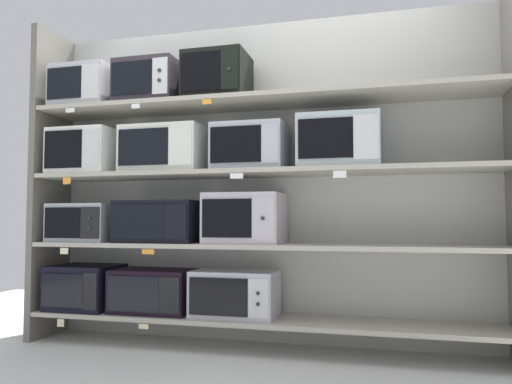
# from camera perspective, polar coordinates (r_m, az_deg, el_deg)

# --- Properties ---
(back_panel) EXTENTS (3.32, 0.04, 2.27)m
(back_panel) POSITION_cam_1_polar(r_m,az_deg,el_deg) (3.53, 0.98, 1.36)
(back_panel) COLOR #B2B2AD
(back_panel) RESTS_ON ground
(upright_left) EXTENTS (0.05, 0.44, 2.27)m
(upright_left) POSITION_cam_1_polar(r_m,az_deg,el_deg) (4.00, -22.62, 1.06)
(upright_left) COLOR #68645B
(upright_left) RESTS_ON ground
(shelf_0) EXTENTS (3.12, 0.44, 0.03)m
(shelf_0) POSITION_cam_1_polar(r_m,az_deg,el_deg) (3.35, -0.00, -14.52)
(shelf_0) COLOR #ADA899
(shelf_0) RESTS_ON ground
(microwave_0) EXTENTS (0.45, 0.41, 0.31)m
(microwave_0) POSITION_cam_1_polar(r_m,az_deg,el_deg) (3.84, -19.08, -10.31)
(microwave_0) COLOR black
(microwave_0) RESTS_ON shelf_0
(microwave_1) EXTENTS (0.55, 0.36, 0.30)m
(microwave_1) POSITION_cam_1_polar(r_m,az_deg,el_deg) (3.57, -11.72, -11.10)
(microwave_1) COLOR black
(microwave_1) RESTS_ON shelf_0
(microwave_2) EXTENTS (0.56, 0.35, 0.30)m
(microwave_2) POSITION_cam_1_polar(r_m,az_deg,el_deg) (3.36, -2.42, -11.61)
(microwave_2) COLOR #B3B0BE
(microwave_2) RESTS_ON shelf_0
(price_tag_0) EXTENTS (0.05, 0.00, 0.05)m
(price_tag_0) POSITION_cam_1_polar(r_m,az_deg,el_deg) (3.72, -21.61, -13.87)
(price_tag_0) COLOR beige
(price_tag_1) EXTENTS (0.07, 0.00, 0.03)m
(price_tag_1) POSITION_cam_1_polar(r_m,az_deg,el_deg) (3.40, -12.85, -14.90)
(price_tag_1) COLOR beige
(shelf_1) EXTENTS (3.12, 0.44, 0.03)m
(shelf_1) POSITION_cam_1_polar(r_m,az_deg,el_deg) (3.29, -0.00, -6.22)
(shelf_1) COLOR #ADA899
(microwave_3) EXTENTS (0.45, 0.39, 0.27)m
(microwave_3) POSITION_cam_1_polar(r_m,az_deg,el_deg) (3.81, -18.95, -3.37)
(microwave_3) COLOR #9CA7AD
(microwave_3) RESTS_ON shelf_1
(microwave_4) EXTENTS (0.57, 0.40, 0.29)m
(microwave_4) POSITION_cam_1_polar(r_m,az_deg,el_deg) (3.52, -10.93, -3.37)
(microwave_4) COLOR black
(microwave_4) RESTS_ON shelf_1
(microwave_5) EXTENTS (0.50, 0.39, 0.33)m
(microwave_5) POSITION_cam_1_polar(r_m,az_deg,el_deg) (3.30, -1.26, -3.05)
(microwave_5) COLOR #BBB3BE
(microwave_5) RESTS_ON shelf_1
(price_tag_2) EXTENTS (0.06, 0.00, 0.04)m
(price_tag_2) POSITION_cam_1_polar(r_m,az_deg,el_deg) (3.65, -21.25, -6.36)
(price_tag_2) COLOR beige
(price_tag_3) EXTENTS (0.09, 0.00, 0.03)m
(price_tag_3) POSITION_cam_1_polar(r_m,az_deg,el_deg) (3.32, -12.35, -6.75)
(price_tag_3) COLOR orange
(shelf_2) EXTENTS (3.12, 0.44, 0.03)m
(shelf_2) POSITION_cam_1_polar(r_m,az_deg,el_deg) (3.30, -0.00, 2.20)
(shelf_2) COLOR #ADA899
(microwave_6) EXTENTS (0.46, 0.42, 0.33)m
(microwave_6) POSITION_cam_1_polar(r_m,az_deg,el_deg) (3.84, -18.78, 4.30)
(microwave_6) COLOR white
(microwave_6) RESTS_ON shelf_2
(microwave_7) EXTENTS (0.57, 0.36, 0.33)m
(microwave_7) POSITION_cam_1_polar(r_m,az_deg,el_deg) (3.54, -10.46, 4.78)
(microwave_7) COLOR silver
(microwave_7) RESTS_ON shelf_2
(microwave_8) EXTENTS (0.48, 0.35, 0.31)m
(microwave_8) POSITION_cam_1_polar(r_m,az_deg,el_deg) (3.33, -0.69, 5.13)
(microwave_8) COLOR #B3B6C2
(microwave_8) RESTS_ON shelf_2
(microwave_9) EXTENTS (0.51, 0.38, 0.34)m
(microwave_9) POSITION_cam_1_polar(r_m,az_deg,el_deg) (3.23, 9.61, 5.67)
(microwave_9) COLOR #B0BEC0
(microwave_9) RESTS_ON shelf_2
(price_tag_4) EXTENTS (0.06, 0.00, 0.05)m
(price_tag_4) POSITION_cam_1_polar(r_m,az_deg,el_deg) (3.65, -20.99, 1.21)
(price_tag_4) COLOR orange
(price_tag_5) EXTENTS (0.08, 0.00, 0.03)m
(price_tag_5) POSITION_cam_1_polar(r_m,az_deg,el_deg) (3.10, -2.25, 1.87)
(price_tag_5) COLOR white
(price_tag_6) EXTENTS (0.08, 0.00, 0.04)m
(price_tag_6) POSITION_cam_1_polar(r_m,az_deg,el_deg) (2.98, 9.64, 2.04)
(price_tag_6) COLOR white
(shelf_3) EXTENTS (3.12, 0.44, 0.03)m
(shelf_3) POSITION_cam_1_polar(r_m,az_deg,el_deg) (3.38, -0.00, 10.39)
(shelf_3) COLOR #ADA899
(microwave_10) EXTENTS (0.44, 0.40, 0.31)m
(microwave_10) POSITION_cam_1_polar(r_m,az_deg,el_deg) (3.93, -18.78, 11.13)
(microwave_10) COLOR #BABEC3
(microwave_10) RESTS_ON shelf_3
(microwave_11) EXTENTS (0.44, 0.39, 0.31)m
(microwave_11) POSITION_cam_1_polar(r_m,az_deg,el_deg) (3.69, -12.02, 12.03)
(microwave_11) COLOR #322B33
(microwave_11) RESTS_ON shelf_3
(microwave_12) EXTENTS (0.42, 0.37, 0.33)m
(microwave_12) POSITION_cam_1_polar(r_m,az_deg,el_deg) (3.50, -4.49, 12.96)
(microwave_12) COLOR black
(microwave_12) RESTS_ON shelf_3
(price_tag_7) EXTENTS (0.07, 0.00, 0.03)m
(price_tag_7) POSITION_cam_1_polar(r_m,az_deg,el_deg) (3.71, -20.66, 8.83)
(price_tag_7) COLOR white
(price_tag_8) EXTENTS (0.06, 0.00, 0.03)m
(price_tag_8) POSITION_cam_1_polar(r_m,az_deg,el_deg) (3.45, -13.71, 9.62)
(price_tag_8) COLOR white
(price_tag_9) EXTENTS (0.06, 0.00, 0.03)m
(price_tag_9) POSITION_cam_1_polar(r_m,az_deg,el_deg) (3.24, -5.69, 10.34)
(price_tag_9) COLOR orange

